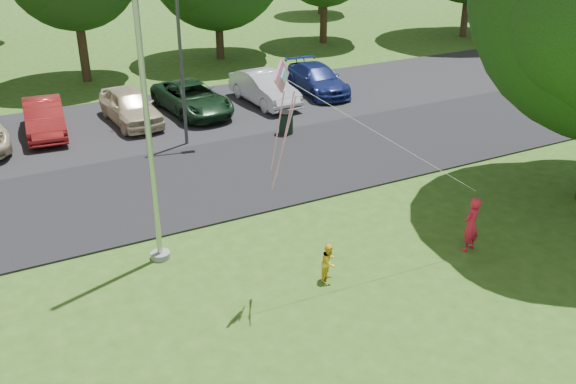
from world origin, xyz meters
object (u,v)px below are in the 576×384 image
child_yellow (329,262)px  kite (286,98)px  street_lamp (187,45)px  woman (471,224)px  flagpole (145,103)px  trash_can (286,123)px

child_yellow → kite: 4.38m
street_lamp → woman: size_ratio=4.05×
woman → street_lamp: bearing=-86.9°
flagpole → kite: flagpole is taller
flagpole → child_yellow: flagpole is taller
street_lamp → child_yellow: street_lamp is taller
street_lamp → child_yellow: size_ratio=6.22×
trash_can → kite: bearing=-117.5°
trash_can → child_yellow: size_ratio=0.94×
flagpole → kite: (2.22, -2.78, 0.56)m
woman → flagpole: bearing=-41.0°
flagpole → woman: bearing=-24.8°
flagpole → kite: bearing=-51.4°
flagpole → trash_can: (7.09, 6.57, -3.70)m
trash_can → kite: kite is taller
trash_can → child_yellow: (-3.76, -9.46, 0.03)m
street_lamp → flagpole: bearing=-106.1°
trash_can → woman: (0.23, -9.95, 0.29)m
street_lamp → kite: size_ratio=1.12×
child_yellow → kite: size_ratio=0.18×
street_lamp → trash_can: 4.82m
street_lamp → kite: bearing=-87.7°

